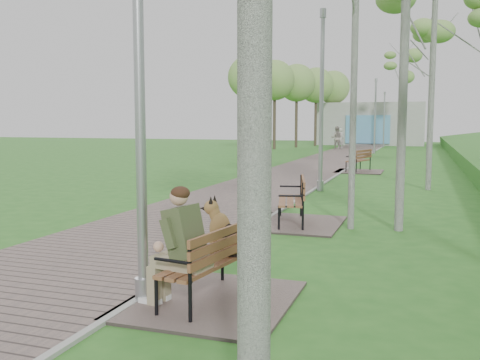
# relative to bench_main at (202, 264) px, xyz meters

# --- Properties ---
(walkway) EXTENTS (3.50, 67.00, 0.04)m
(walkway) POSITION_rel_bench_main_xyz_m (-2.51, 17.84, -0.46)
(walkway) COLOR #665753
(walkway) RESTS_ON ground
(kerb) EXTENTS (0.10, 67.00, 0.05)m
(kerb) POSITION_rel_bench_main_xyz_m (-0.76, 17.84, -0.45)
(kerb) COLOR #999993
(kerb) RESTS_ON ground
(building_north) EXTENTS (10.00, 5.20, 4.00)m
(building_north) POSITION_rel_bench_main_xyz_m (-2.26, 47.31, 1.52)
(building_north) COLOR #9E9E99
(building_north) RESTS_ON ground
(bench_main) EXTENTS (1.94, 2.16, 1.70)m
(bench_main) POSITION_rel_bench_main_xyz_m (0.00, 0.00, 0.00)
(bench_main) COLOR #665753
(bench_main) RESTS_ON ground
(bench_second) EXTENTS (2.06, 2.28, 1.26)m
(bench_second) POSITION_rel_bench_main_xyz_m (-0.14, 5.28, -0.24)
(bench_second) COLOR #665753
(bench_second) RESTS_ON ground
(bench_third) EXTENTS (2.00, 2.23, 1.23)m
(bench_third) POSITION_rel_bench_main_xyz_m (-0.12, 18.08, -0.25)
(bench_third) COLOR #665753
(bench_third) RESTS_ON ground
(lamp_post_near) EXTENTS (0.21, 0.21, 5.42)m
(lamp_post_near) POSITION_rel_bench_main_xyz_m (-0.68, -0.24, 2.05)
(lamp_post_near) COLOR #95989D
(lamp_post_near) RESTS_ON ground
(lamp_post_second) EXTENTS (0.22, 0.22, 5.70)m
(lamp_post_second) POSITION_rel_bench_main_xyz_m (-0.54, 11.05, 2.18)
(lamp_post_second) COLOR #95989D
(lamp_post_second) RESTS_ON ground
(lamp_post_third) EXTENTS (0.20, 0.20, 5.18)m
(lamp_post_third) POSITION_rel_bench_main_xyz_m (-0.62, 32.44, 1.94)
(lamp_post_third) COLOR #95989D
(lamp_post_third) RESTS_ON ground
(lamp_post_far) EXTENTS (0.18, 0.18, 4.77)m
(lamp_post_far) POSITION_rel_bench_main_xyz_m (-0.63, 41.90, 1.75)
(lamp_post_far) COLOR #95989D
(lamp_post_far) RESTS_ON ground
(pedestrian_near) EXTENTS (0.65, 0.45, 1.70)m
(pedestrian_near) POSITION_rel_bench_main_xyz_m (-3.80, 38.04, 0.37)
(pedestrian_near) COLOR silver
(pedestrian_near) RESTS_ON ground
(pedestrian_far) EXTENTS (0.96, 0.79, 1.84)m
(pedestrian_far) POSITION_rel_bench_main_xyz_m (-3.96, 37.12, 0.44)
(pedestrian_far) COLOR gray
(pedestrian_far) RESTS_ON ground
(birch_far_b) EXTENTS (2.84, 2.84, 8.34)m
(birch_far_b) POSITION_rel_bench_main_xyz_m (2.85, 26.72, 6.07)
(birch_far_b) COLOR silver
(birch_far_b) RESTS_ON ground
(birch_distant_a) EXTENTS (2.24, 2.24, 8.78)m
(birch_distant_a) POSITION_rel_bench_main_xyz_m (0.85, 39.04, 6.42)
(birch_distant_a) COLOR silver
(birch_distant_a) RESTS_ON ground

